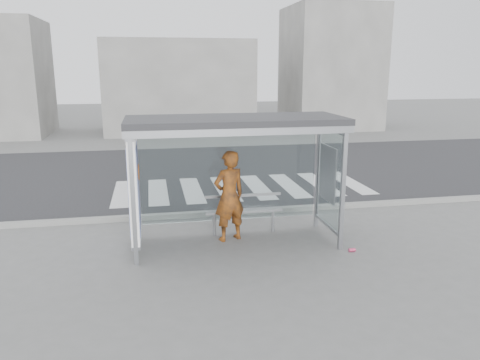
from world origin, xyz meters
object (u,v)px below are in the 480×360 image
bus_shelter (217,149)px  soda_can (352,250)px  person (229,196)px  bench (244,211)px

bus_shelter → soda_can: size_ratio=32.29×
bus_shelter → soda_can: bus_shelter is taller
person → soda_can: 2.70m
bus_shelter → bench: bearing=38.4°
bus_shelter → person: (0.28, 0.19, -1.02)m
bus_shelter → person: bus_shelter is taller
bus_shelter → person: bearing=34.3°
soda_can → bench: bearing=142.4°
person → soda_can: size_ratio=14.58×
person → bench: 0.67m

